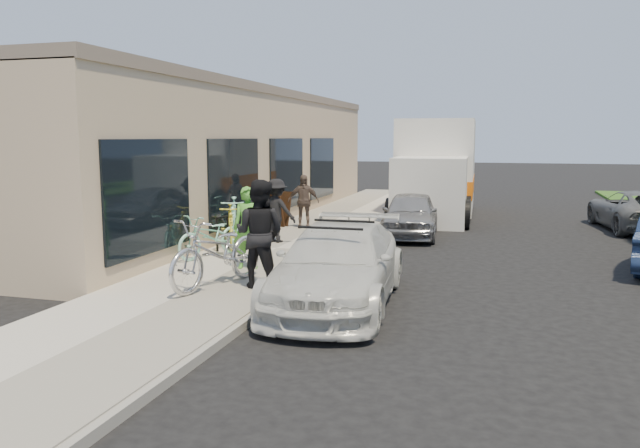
# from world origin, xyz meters

# --- Properties ---
(ground) EXTENTS (120.00, 120.00, 0.00)m
(ground) POSITION_xyz_m (0.00, 0.00, 0.00)
(ground) COLOR black
(ground) RESTS_ON ground
(sidewalk) EXTENTS (3.00, 34.00, 0.15)m
(sidewalk) POSITION_xyz_m (-2.00, 3.00, 0.07)
(sidewalk) COLOR #B3AEA1
(sidewalk) RESTS_ON ground
(curb) EXTENTS (0.12, 34.00, 0.13)m
(curb) POSITION_xyz_m (-0.45, 3.00, 0.07)
(curb) COLOR gray
(curb) RESTS_ON ground
(storefront) EXTENTS (3.60, 20.00, 4.22)m
(storefront) POSITION_xyz_m (-5.24, 7.99, 2.12)
(storefront) COLOR tan
(storefront) RESTS_ON ground
(bike_rack) EXTENTS (0.09, 0.56, 0.79)m
(bike_rack) POSITION_xyz_m (-3.12, 2.44, 0.63)
(bike_rack) COLOR black
(bike_rack) RESTS_ON sidewalk
(sandwich_board) EXTENTS (0.76, 0.77, 1.00)m
(sandwich_board) POSITION_xyz_m (-3.24, 6.43, 0.66)
(sandwich_board) COLOR black
(sandwich_board) RESTS_ON sidewalk
(sedan_white) EXTENTS (2.10, 4.62, 1.35)m
(sedan_white) POSITION_xyz_m (0.52, -0.89, 0.66)
(sedan_white) COLOR silver
(sedan_white) RESTS_ON ground
(sedan_silver) EXTENTS (1.75, 3.74, 1.24)m
(sedan_silver) POSITION_xyz_m (0.63, 6.57, 0.62)
(sedan_silver) COLOR gray
(sedan_silver) RESTS_ON ground
(moving_truck) EXTENTS (2.77, 6.89, 3.34)m
(moving_truck) POSITION_xyz_m (0.79, 11.60, 1.48)
(moving_truck) COLOR silver
(moving_truck) RESTS_ON ground
(far_car_gray) EXTENTS (2.48, 4.45, 1.18)m
(far_car_gray) POSITION_xyz_m (6.88, 9.68, 0.59)
(far_car_gray) COLOR #5C5E61
(far_car_gray) RESTS_ON ground
(tandem_bike) EXTENTS (1.39, 2.46, 1.22)m
(tandem_bike) POSITION_xyz_m (-1.65, -0.86, 0.76)
(tandem_bike) COLOR silver
(tandem_bike) RESTS_ON sidewalk
(woman_rider) EXTENTS (0.67, 0.51, 1.63)m
(woman_rider) POSITION_xyz_m (-1.74, 0.70, 0.96)
(woman_rider) COLOR #51A436
(woman_rider) RESTS_ON sidewalk
(man_standing) EXTENTS (0.96, 0.78, 1.87)m
(man_standing) POSITION_xyz_m (-0.94, -0.69, 1.09)
(man_standing) COLOR black
(man_standing) RESTS_ON sidewalk
(cruiser_bike_a) EXTENTS (1.20, 1.98, 1.15)m
(cruiser_bike_a) POSITION_xyz_m (-3.14, 3.10, 0.72)
(cruiser_bike_a) COLOR #9CE9CF
(cruiser_bike_a) RESTS_ON sidewalk
(cruiser_bike_b) EXTENTS (1.25, 1.90, 0.94)m
(cruiser_bike_b) POSITION_xyz_m (-2.96, 1.55, 0.62)
(cruiser_bike_b) COLOR #9CE9CF
(cruiser_bike_b) RESTS_ON sidewalk
(cruiser_bike_c) EXTENTS (1.18, 1.78, 1.05)m
(cruiser_bike_c) POSITION_xyz_m (-3.01, 2.66, 0.67)
(cruiser_bike_c) COLOR yellow
(cruiser_bike_c) RESTS_ON sidewalk
(bystander_a) EXTENTS (1.09, 0.73, 1.57)m
(bystander_a) POSITION_xyz_m (-2.30, 3.80, 0.94)
(bystander_a) COLOR black
(bystander_a) RESTS_ON sidewalk
(bystander_b) EXTENTS (0.96, 0.60, 1.53)m
(bystander_b) POSITION_xyz_m (-2.41, 6.34, 0.92)
(bystander_b) COLOR brown
(bystander_b) RESTS_ON sidewalk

